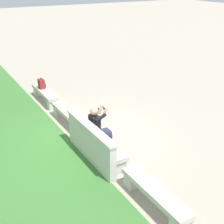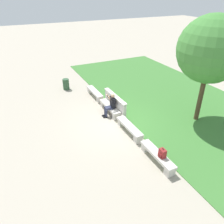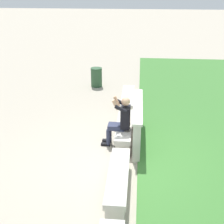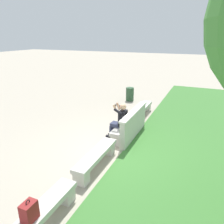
% 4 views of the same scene
% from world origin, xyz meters
% --- Properties ---
extents(ground_plane, '(80.00, 80.00, 0.00)m').
position_xyz_m(ground_plane, '(0.00, 0.00, 0.00)').
color(ground_plane, '#A89E8C').
extents(grass_strip, '(20.78, 8.00, 0.03)m').
position_xyz_m(grass_strip, '(0.00, 4.38, 0.01)').
color(grass_strip, '#3D7533').
rests_on(grass_strip, ground).
extents(bench_main, '(1.96, 0.40, 0.45)m').
position_xyz_m(bench_main, '(-3.41, 0.00, 0.30)').
color(bench_main, beige).
rests_on(bench_main, ground).
extents(bench_near, '(1.96, 0.40, 0.45)m').
position_xyz_m(bench_near, '(-1.14, 0.00, 0.30)').
color(bench_near, beige).
rests_on(bench_near, ground).
extents(bench_mid, '(1.96, 0.40, 0.45)m').
position_xyz_m(bench_mid, '(1.14, 0.00, 0.30)').
color(bench_mid, beige).
rests_on(bench_mid, ground).
extents(bench_far, '(1.96, 0.40, 0.45)m').
position_xyz_m(bench_far, '(3.41, 0.00, 0.30)').
color(bench_far, beige).
rests_on(bench_far, ground).
extents(backrest_wall_with_plaque, '(2.39, 0.24, 1.01)m').
position_xyz_m(backrest_wall_with_plaque, '(-1.14, 0.34, 0.52)').
color(backrest_wall_with_plaque, beige).
rests_on(backrest_wall_with_plaque, ground).
extents(person_photographer, '(0.49, 0.74, 1.32)m').
position_xyz_m(person_photographer, '(-0.81, -0.08, 0.74)').
color(person_photographer, black).
rests_on(person_photographer, ground).
extents(backpack, '(0.28, 0.24, 0.43)m').
position_xyz_m(backpack, '(3.66, 0.01, 0.63)').
color(backpack, maroon).
rests_on(backpack, bench_far).
extents(tree_behind_wall, '(3.16, 3.16, 5.34)m').
position_xyz_m(tree_behind_wall, '(1.56, 3.93, 3.75)').
color(tree_behind_wall, '#4C3826').
rests_on(tree_behind_wall, ground).
extents(trash_bin, '(0.44, 0.44, 0.75)m').
position_xyz_m(trash_bin, '(-5.49, -1.33, 0.38)').
color(trash_bin, '#2D5133').
rests_on(trash_bin, ground).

